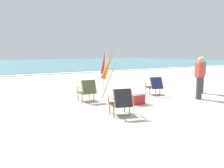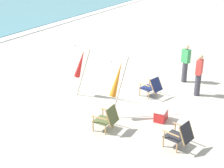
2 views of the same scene
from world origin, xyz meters
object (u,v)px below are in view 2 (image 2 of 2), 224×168
at_px(cooler_box, 161,115).
at_px(beach_chair_mid_center, 152,87).
at_px(beach_chair_far_center, 107,118).
at_px(person_by_waterline, 185,63).
at_px(person_near_chairs, 199,75).
at_px(umbrella_furled_orange, 117,80).
at_px(umbrella_furled_red, 81,64).
at_px(beach_chair_back_left, 180,135).

bearing_deg(cooler_box, beach_chair_mid_center, 29.23).
xyz_separation_m(beach_chair_mid_center, beach_chair_far_center, (-2.97, 0.35, 0.01)).
bearing_deg(person_by_waterline, person_near_chairs, -145.93).
distance_m(beach_chair_far_center, umbrella_furled_orange, 1.32).
relative_size(umbrella_furled_orange, person_near_chairs, 1.23).
height_order(umbrella_furled_orange, person_by_waterline, umbrella_furled_orange).
xyz_separation_m(beach_chair_far_center, cooler_box, (1.36, -1.25, -0.23)).
xyz_separation_m(umbrella_furled_orange, person_near_chairs, (2.92, -1.99, -0.46)).
height_order(beach_chair_mid_center, cooler_box, beach_chair_mid_center).
bearing_deg(person_near_chairs, person_by_waterline, 34.07).
bearing_deg(cooler_box, umbrella_furled_orange, 104.89).
bearing_deg(umbrella_furled_red, cooler_box, -98.09).
bearing_deg(beach_chair_mid_center, cooler_box, -150.77).
relative_size(person_near_chairs, cooler_box, 3.33).
bearing_deg(person_near_chairs, beach_chair_mid_center, 121.77).
xyz_separation_m(person_by_waterline, cooler_box, (-3.73, -0.20, -0.64)).
relative_size(umbrella_furled_orange, person_by_waterline, 1.23).
distance_m(beach_chair_back_left, umbrella_furled_red, 4.69).
distance_m(beach_chair_mid_center, umbrella_furled_red, 2.79).
bearing_deg(umbrella_furled_orange, beach_chair_far_center, -171.63).
bearing_deg(cooler_box, person_by_waterline, 3.12).
distance_m(person_near_chairs, person_by_waterline, 1.43).
distance_m(umbrella_furled_red, person_near_chairs, 4.43).
xyz_separation_m(beach_chair_far_center, beach_chair_back_left, (0.04, -2.22, -0.00)).
height_order(person_near_chairs, cooler_box, person_near_chairs).
relative_size(beach_chair_back_left, umbrella_furled_orange, 0.42).
height_order(person_by_waterline, cooler_box, person_by_waterline).
height_order(person_near_chairs, person_by_waterline, same).
bearing_deg(person_near_chairs, beach_chair_far_center, 154.64).
xyz_separation_m(beach_chair_back_left, umbrella_furled_red, (1.78, 4.26, 0.87)).
bearing_deg(umbrella_furled_orange, beach_chair_mid_center, -13.91).
bearing_deg(beach_chair_mid_center, person_by_waterline, -18.32).
relative_size(beach_chair_mid_center, person_by_waterline, 0.55).
bearing_deg(person_by_waterline, beach_chair_far_center, 168.36).
height_order(beach_chair_mid_center, person_near_chairs, person_near_chairs).
bearing_deg(beach_chair_far_center, person_by_waterline, -11.64).
xyz_separation_m(beach_chair_back_left, person_near_chairs, (3.86, 0.37, 0.41)).
bearing_deg(beach_chair_far_center, beach_chair_back_left, -88.92).
bearing_deg(beach_chair_far_center, cooler_box, -42.70).
xyz_separation_m(umbrella_furled_red, cooler_box, (-0.47, -3.29, -1.10)).
distance_m(person_by_waterline, cooler_box, 3.79).
relative_size(umbrella_furled_orange, umbrella_furled_red, 1.00).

